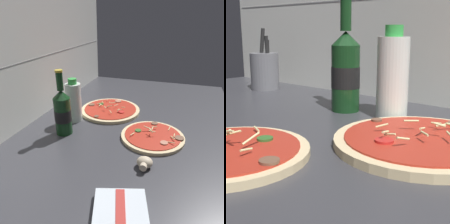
# 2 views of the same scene
# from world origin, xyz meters

# --- Properties ---
(counter_slab) EXTENTS (1.60, 0.90, 0.03)m
(counter_slab) POSITION_xyz_m (0.00, 0.00, 0.01)
(counter_slab) COLOR #38383D
(counter_slab) RESTS_ON ground
(pizza_near) EXTENTS (0.25, 0.25, 0.05)m
(pizza_near) POSITION_xyz_m (-0.01, -0.10, 0.03)
(pizza_near) COLOR beige
(pizza_near) RESTS_ON counter_slab
(pizza_far) EXTENTS (0.30, 0.30, 0.04)m
(pizza_far) POSITION_xyz_m (0.19, 0.15, 0.03)
(pizza_far) COLOR beige
(pizza_far) RESTS_ON counter_slab
(beer_bottle) EXTENTS (0.07, 0.07, 0.27)m
(beer_bottle) POSITION_xyz_m (-0.08, 0.26, 0.12)
(beer_bottle) COLOR #143819
(beer_bottle) RESTS_ON counter_slab
(oil_bottle) EXTENTS (0.07, 0.07, 0.20)m
(oil_bottle) POSITION_xyz_m (0.04, 0.27, 0.12)
(oil_bottle) COLOR silver
(oil_bottle) RESTS_ON counter_slab
(utensil_crock) EXTENTS (0.09, 0.09, 0.20)m
(utensil_crock) POSITION_xyz_m (-0.48, 0.32, 0.09)
(utensil_crock) COLOR slate
(utensil_crock) RESTS_ON counter_slab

